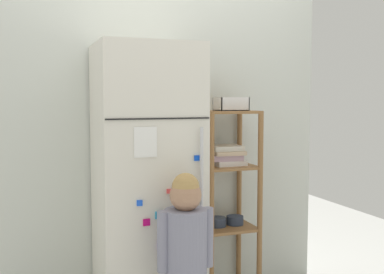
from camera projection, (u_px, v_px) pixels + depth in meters
name	position (u px, v px, depth m)	size (l,w,h in m)	color
kitchen_wall_back	(161.00, 139.00, 3.23)	(2.39, 0.03, 2.22)	silver
refrigerator	(147.00, 184.00, 2.89)	(0.61, 0.60, 1.72)	silver
child_standing	(186.00, 244.00, 2.54)	(0.32, 0.24, 0.99)	#413843
pantry_shelf_unit	(226.00, 182.00, 3.19)	(0.39, 0.36, 1.31)	olive
fruit_bin	(231.00, 105.00, 3.15)	(0.20, 0.15, 0.09)	white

